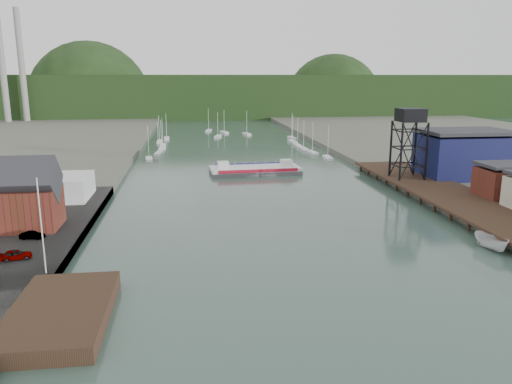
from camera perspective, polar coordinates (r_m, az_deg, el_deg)
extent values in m
plane|color=#283F3A|center=(58.44, 8.18, -12.67)|extent=(600.00, 600.00, 0.00)
cube|color=slate|center=(78.77, -25.88, -6.37)|extent=(16.00, 80.00, 1.60)
cube|color=black|center=(57.86, -21.46, -12.79)|extent=(10.00, 18.00, 1.80)
cube|color=black|center=(111.21, 20.45, 0.14)|extent=(14.00, 70.00, 0.50)
cylinder|color=black|center=(108.78, 17.61, -0.52)|extent=(0.60, 0.60, 2.20)
cylinder|color=black|center=(114.36, 23.07, -0.31)|extent=(0.60, 0.60, 2.20)
cube|color=#4F2316|center=(87.40, -25.40, -1.71)|extent=(12.00, 8.00, 6.50)
cube|color=#2D2D33|center=(86.47, -25.69, 1.15)|extent=(12.20, 8.20, 2.40)
cube|color=silver|center=(106.84, -23.21, 0.46)|extent=(18.00, 12.00, 4.50)
cylinder|color=silver|center=(65.61, -23.32, -3.63)|extent=(0.16, 0.16, 12.00)
cylinder|color=black|center=(116.68, 16.27, 4.39)|extent=(0.50, 0.50, 13.00)
cylinder|color=black|center=(119.22, 18.91, 4.39)|extent=(0.50, 0.50, 13.00)
cylinder|color=black|center=(122.13, 15.14, 4.83)|extent=(0.50, 0.50, 13.00)
cylinder|color=black|center=(124.56, 17.70, 4.82)|extent=(0.50, 0.50, 13.00)
cube|color=black|center=(119.77, 17.26, 8.40)|extent=(5.50, 5.50, 3.00)
cube|color=#0C0C38|center=(129.53, 22.65, 3.81)|extent=(20.00, 14.00, 10.00)
cube|color=#2D2D33|center=(128.81, 22.88, 6.40)|extent=(20.50, 14.50, 0.80)
cube|color=#4F2316|center=(109.43, 26.43, 0.83)|extent=(9.00, 8.00, 6.00)
cube|color=silver|center=(156.94, -12.12, 3.68)|extent=(2.67, 7.65, 0.90)
cube|color=silver|center=(168.02, -11.06, 4.34)|extent=(2.81, 7.67, 0.90)
cube|color=silver|center=(176.75, -10.71, 4.78)|extent=(2.35, 7.59, 0.90)
cube|color=silver|center=(186.56, -10.59, 5.21)|extent=(2.01, 7.50, 0.90)
cube|color=silver|center=(198.79, -10.95, 5.67)|extent=(2.00, 7.50, 0.90)
cube|color=silver|center=(208.41, -10.16, 6.04)|extent=(2.16, 7.54, 0.90)
cube|color=silver|center=(157.47, 8.19, 3.87)|extent=(2.53, 7.62, 0.90)
cube|color=silver|center=(167.88, 6.44, 4.49)|extent=(2.76, 7.67, 0.90)
cube|color=silver|center=(176.10, 5.44, 4.92)|extent=(2.22, 7.56, 0.90)
cube|color=silver|center=(184.75, 4.76, 5.32)|extent=(2.18, 7.54, 0.90)
cube|color=silver|center=(195.59, 4.18, 5.76)|extent=(2.46, 7.61, 0.90)
cube|color=silver|center=(207.29, 4.11, 6.18)|extent=(2.48, 7.61, 0.90)
cube|color=silver|center=(212.33, -4.38, 6.34)|extent=(3.78, 7.76, 0.90)
cube|color=silver|center=(221.36, -1.06, 6.65)|extent=(3.31, 7.74, 0.90)
cube|color=silver|center=(228.43, -3.65, 6.83)|extent=(3.76, 7.76, 0.90)
cube|color=silver|center=(236.02, -5.44, 7.00)|extent=(3.40, 7.74, 0.90)
cylinder|color=gray|center=(296.25, -27.00, 12.65)|extent=(3.20, 3.20, 60.00)
cylinder|color=gray|center=(298.56, -25.20, 12.82)|extent=(3.20, 3.20, 60.00)
cube|color=black|center=(351.10, -5.23, 10.90)|extent=(500.00, 120.00, 28.00)
sphere|color=black|center=(356.95, -18.34, 9.69)|extent=(80.00, 80.00, 80.00)
sphere|color=black|center=(375.98, 8.78, 10.03)|extent=(70.00, 70.00, 70.00)
cube|color=#505053|center=(132.93, -0.11, 2.36)|extent=(24.20, 10.84, 0.95)
cube|color=silver|center=(132.77, -0.11, 2.72)|extent=(24.20, 10.84, 0.76)
cube|color=red|center=(128.12, 0.29, 2.42)|extent=(20.81, 1.36, 0.85)
cube|color=#14158D|center=(137.37, -0.48, 3.15)|extent=(20.81, 1.36, 0.85)
cube|color=silver|center=(131.26, -3.77, 3.08)|extent=(3.00, 3.00, 1.89)
cube|color=silver|center=(134.41, 3.47, 3.32)|extent=(3.00, 3.00, 1.89)
imported|color=silver|center=(82.23, 25.29, -5.22)|extent=(3.52, 6.60, 2.42)
imported|color=#999999|center=(73.59, -25.75, -6.47)|extent=(4.23, 2.54, 1.35)
imported|color=#999999|center=(81.56, -24.20, -4.53)|extent=(3.64, 1.59, 1.16)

